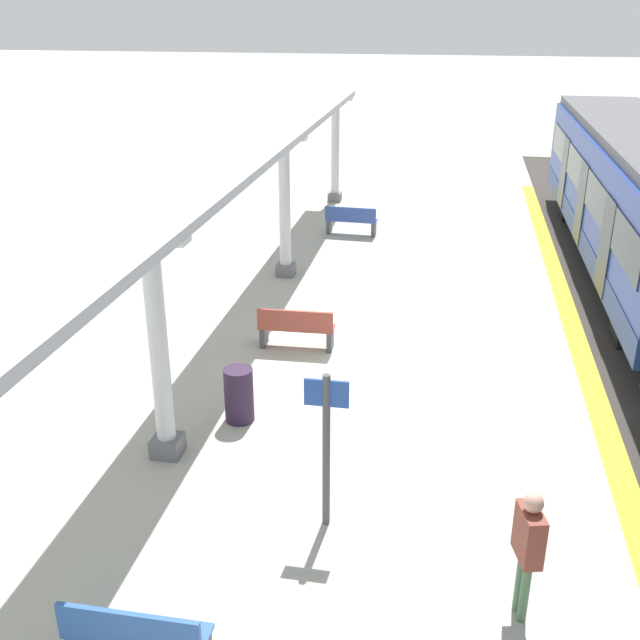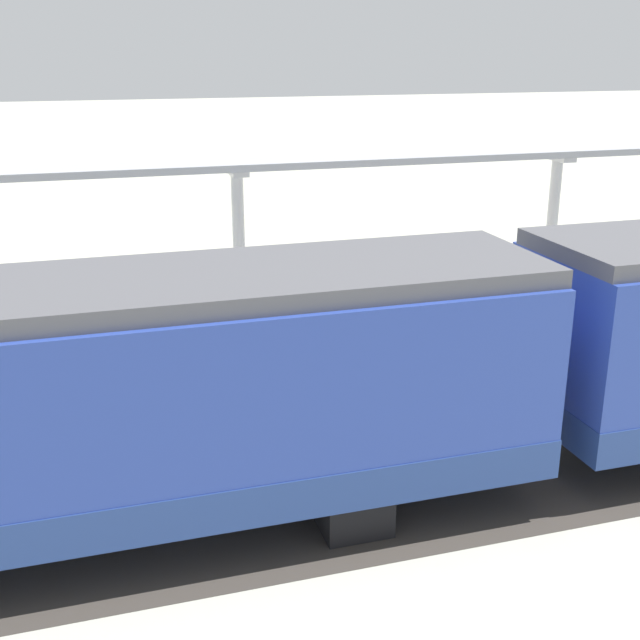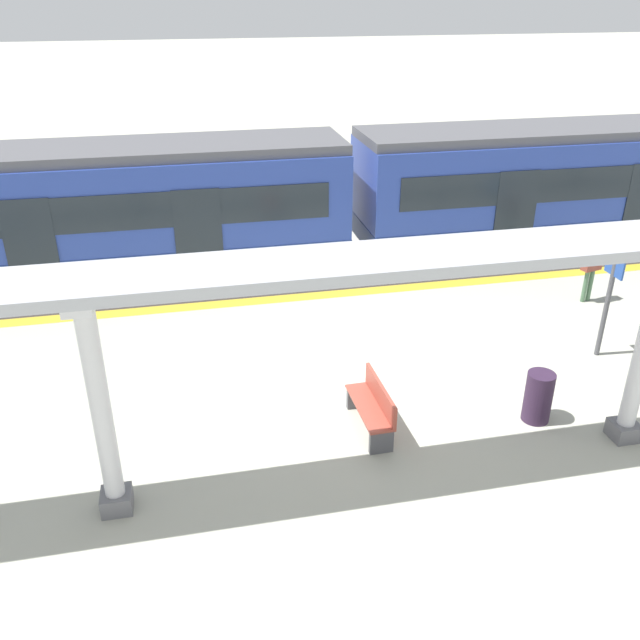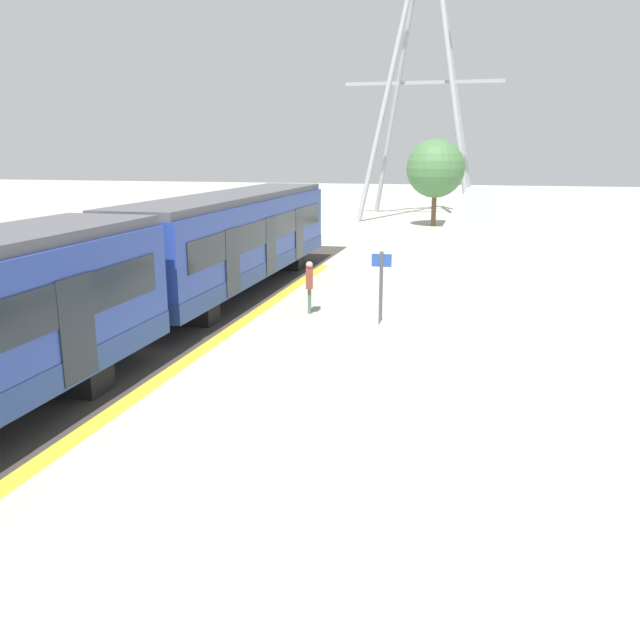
{
  "view_description": "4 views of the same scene",
  "coord_description": "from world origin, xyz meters",
  "px_view_note": "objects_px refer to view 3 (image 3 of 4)",
  "views": [
    {
      "loc": [
        -0.79,
        13.37,
        6.39
      ],
      "look_at": [
        1.38,
        1.34,
        1.19
      ],
      "focal_mm": 42.29,
      "sensor_mm": 36.0,
      "label": 1
    },
    {
      "loc": [
        -14.86,
        7.69,
        6.11
      ],
      "look_at": [
        -1.36,
        3.59,
        1.34
      ],
      "focal_mm": 45.65,
      "sensor_mm": 36.0,
      "label": 2
    },
    {
      "loc": [
        11.25,
        -2.79,
        6.89
      ],
      "look_at": [
        0.37,
        -0.47,
        1.3
      ],
      "focal_mm": 37.85,
      "sensor_mm": 36.0,
      "label": 3
    },
    {
      "loc": [
        3.39,
        -13.13,
        4.96
      ],
      "look_at": [
        -0.35,
        1.92,
        1.01
      ],
      "focal_mm": 37.6,
      "sensor_mm": 36.0,
      "label": 4
    }
  ],
  "objects_px": {
    "train_near_carriage": "(38,219)",
    "passenger_waiting_near_edge": "(592,261)",
    "train_far_carriage": "(616,183)",
    "platform_info_sign": "(609,296)",
    "canopy_pillar_second": "(100,407)",
    "bench_far_end": "(373,406)",
    "trash_bin": "(538,397)"
  },
  "relations": [
    {
      "from": "passenger_waiting_near_edge",
      "to": "canopy_pillar_second",
      "type": "bearing_deg",
      "value": -64.53
    },
    {
      "from": "train_far_carriage",
      "to": "bench_far_end",
      "type": "xyz_separation_m",
      "value": [
        7.36,
        -9.18,
        -1.39
      ]
    },
    {
      "from": "train_far_carriage",
      "to": "platform_info_sign",
      "type": "distance_m",
      "value": 7.08
    },
    {
      "from": "canopy_pillar_second",
      "to": "bench_far_end",
      "type": "relative_size",
      "value": 2.31
    },
    {
      "from": "train_near_carriage",
      "to": "platform_info_sign",
      "type": "relative_size",
      "value": 6.75
    },
    {
      "from": "platform_info_sign",
      "to": "passenger_waiting_near_edge",
      "type": "bearing_deg",
      "value": 153.4
    },
    {
      "from": "platform_info_sign",
      "to": "bench_far_end",
      "type": "bearing_deg",
      "value": -74.0
    },
    {
      "from": "train_near_carriage",
      "to": "canopy_pillar_second",
      "type": "relative_size",
      "value": 4.25
    },
    {
      "from": "canopy_pillar_second",
      "to": "passenger_waiting_near_edge",
      "type": "xyz_separation_m",
      "value": [
        -5.07,
        10.65,
        -0.75
      ]
    },
    {
      "from": "train_near_carriage",
      "to": "trash_bin",
      "type": "xyz_separation_m",
      "value": [
        7.71,
        9.11,
        -1.37
      ]
    },
    {
      "from": "platform_info_sign",
      "to": "canopy_pillar_second",
      "type": "bearing_deg",
      "value": -74.3
    },
    {
      "from": "platform_info_sign",
      "to": "passenger_waiting_near_edge",
      "type": "height_order",
      "value": "platform_info_sign"
    },
    {
      "from": "trash_bin",
      "to": "train_near_carriage",
      "type": "bearing_deg",
      "value": -130.23
    },
    {
      "from": "bench_far_end",
      "to": "platform_info_sign",
      "type": "bearing_deg",
      "value": 106.0
    },
    {
      "from": "canopy_pillar_second",
      "to": "platform_info_sign",
      "type": "distance_m",
      "value": 9.82
    },
    {
      "from": "train_far_carriage",
      "to": "passenger_waiting_near_edge",
      "type": "distance_m",
      "value": 4.46
    },
    {
      "from": "passenger_waiting_near_edge",
      "to": "train_far_carriage",
      "type": "bearing_deg",
      "value": 141.56
    },
    {
      "from": "train_far_carriage",
      "to": "platform_info_sign",
      "type": "relative_size",
      "value": 6.75
    },
    {
      "from": "canopy_pillar_second",
      "to": "train_far_carriage",
      "type": "bearing_deg",
      "value": 122.46
    },
    {
      "from": "train_far_carriage",
      "to": "canopy_pillar_second",
      "type": "distance_m",
      "value": 15.85
    },
    {
      "from": "bench_far_end",
      "to": "passenger_waiting_near_edge",
      "type": "bearing_deg",
      "value": 121.29
    },
    {
      "from": "train_far_carriage",
      "to": "passenger_waiting_near_edge",
      "type": "relative_size",
      "value": 9.08
    },
    {
      "from": "trash_bin",
      "to": "passenger_waiting_near_edge",
      "type": "distance_m",
      "value": 5.61
    },
    {
      "from": "bench_far_end",
      "to": "trash_bin",
      "type": "xyz_separation_m",
      "value": [
        0.35,
        2.87,
        0.02
      ]
    },
    {
      "from": "canopy_pillar_second",
      "to": "bench_far_end",
      "type": "bearing_deg",
      "value": 105.33
    },
    {
      "from": "train_near_carriage",
      "to": "bench_far_end",
      "type": "xyz_separation_m",
      "value": [
        7.36,
        6.25,
        -1.39
      ]
    },
    {
      "from": "trash_bin",
      "to": "passenger_waiting_near_edge",
      "type": "bearing_deg",
      "value": 139.97
    },
    {
      "from": "train_near_carriage",
      "to": "trash_bin",
      "type": "height_order",
      "value": "train_near_carriage"
    },
    {
      "from": "train_near_carriage",
      "to": "passenger_waiting_near_edge",
      "type": "height_order",
      "value": "train_near_carriage"
    },
    {
      "from": "train_far_carriage",
      "to": "platform_info_sign",
      "type": "xyz_separation_m",
      "value": [
        5.86,
        -3.94,
        -0.51
      ]
    },
    {
      "from": "platform_info_sign",
      "to": "passenger_waiting_near_edge",
      "type": "xyz_separation_m",
      "value": [
        -2.42,
        1.21,
        -0.31
      ]
    },
    {
      "from": "platform_info_sign",
      "to": "passenger_waiting_near_edge",
      "type": "distance_m",
      "value": 2.72
    }
  ]
}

